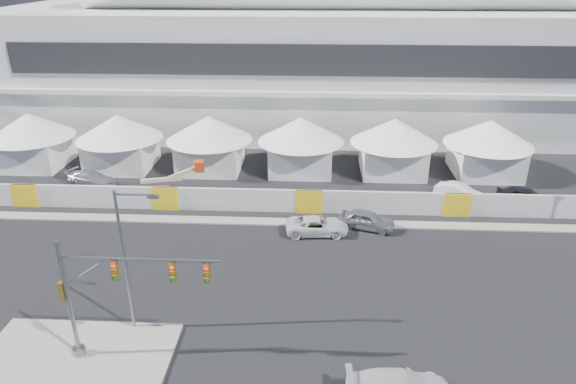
{
  "coord_description": "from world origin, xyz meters",
  "views": [
    {
      "loc": [
        6.18,
        -23.75,
        19.02
      ],
      "look_at": [
        4.46,
        10.0,
        3.83
      ],
      "focal_mm": 32.0,
      "sensor_mm": 36.0,
      "label": 1
    }
  ],
  "objects_px": {
    "sedan_silver": "(367,220)",
    "lot_car_b": "(525,196)",
    "lot_car_a": "(460,193)",
    "traffic_mast": "(103,296)",
    "pickup_curb": "(317,226)",
    "lot_car_c": "(91,178)",
    "streetlight_median": "(127,253)",
    "boom_lift": "(157,191)"
  },
  "relations": [
    {
      "from": "lot_car_b",
      "to": "boom_lift",
      "type": "distance_m",
      "value": 31.62
    },
    {
      "from": "sedan_silver",
      "to": "streetlight_median",
      "type": "height_order",
      "value": "streetlight_median"
    },
    {
      "from": "pickup_curb",
      "to": "lot_car_a",
      "type": "relative_size",
      "value": 1.13
    },
    {
      "from": "pickup_curb",
      "to": "lot_car_a",
      "type": "xyz_separation_m",
      "value": [
        12.4,
        6.71,
        0.03
      ]
    },
    {
      "from": "lot_car_b",
      "to": "streetlight_median",
      "type": "relative_size",
      "value": 0.56
    },
    {
      "from": "sedan_silver",
      "to": "boom_lift",
      "type": "xyz_separation_m",
      "value": [
        -17.78,
        4.21,
        0.16
      ]
    },
    {
      "from": "pickup_curb",
      "to": "traffic_mast",
      "type": "distance_m",
      "value": 17.97
    },
    {
      "from": "sedan_silver",
      "to": "lot_car_c",
      "type": "height_order",
      "value": "sedan_silver"
    },
    {
      "from": "sedan_silver",
      "to": "pickup_curb",
      "type": "distance_m",
      "value": 4.01
    },
    {
      "from": "streetlight_median",
      "to": "boom_lift",
      "type": "height_order",
      "value": "streetlight_median"
    },
    {
      "from": "lot_car_a",
      "to": "lot_car_c",
      "type": "bearing_deg",
      "value": 122.02
    },
    {
      "from": "lot_car_b",
      "to": "lot_car_c",
      "type": "distance_m",
      "value": 38.73
    },
    {
      "from": "sedan_silver",
      "to": "boom_lift",
      "type": "distance_m",
      "value": 18.27
    },
    {
      "from": "lot_car_c",
      "to": "traffic_mast",
      "type": "xyz_separation_m",
      "value": [
        10.25,
        -22.32,
        3.23
      ]
    },
    {
      "from": "lot_car_b",
      "to": "streetlight_median",
      "type": "xyz_separation_m",
      "value": [
        -27.85,
        -17.68,
        4.17
      ]
    },
    {
      "from": "streetlight_median",
      "to": "lot_car_b",
      "type": "bearing_deg",
      "value": 32.4
    },
    {
      "from": "pickup_curb",
      "to": "boom_lift",
      "type": "height_order",
      "value": "boom_lift"
    },
    {
      "from": "lot_car_c",
      "to": "sedan_silver",
      "type": "bearing_deg",
      "value": -88.21
    },
    {
      "from": "lot_car_b",
      "to": "streetlight_median",
      "type": "bearing_deg",
      "value": 136.3
    },
    {
      "from": "lot_car_c",
      "to": "lot_car_b",
      "type": "bearing_deg",
      "value": -75.37
    },
    {
      "from": "pickup_curb",
      "to": "lot_car_c",
      "type": "distance_m",
      "value": 22.53
    },
    {
      "from": "sedan_silver",
      "to": "traffic_mast",
      "type": "relative_size",
      "value": 0.53
    },
    {
      "from": "lot_car_c",
      "to": "traffic_mast",
      "type": "height_order",
      "value": "traffic_mast"
    },
    {
      "from": "lot_car_a",
      "to": "traffic_mast",
      "type": "height_order",
      "value": "traffic_mast"
    },
    {
      "from": "lot_car_a",
      "to": "traffic_mast",
      "type": "bearing_deg",
      "value": 166.64
    },
    {
      "from": "sedan_silver",
      "to": "pickup_curb",
      "type": "bearing_deg",
      "value": 123.22
    },
    {
      "from": "lot_car_a",
      "to": "streetlight_median",
      "type": "bearing_deg",
      "value": 163.89
    },
    {
      "from": "lot_car_c",
      "to": "streetlight_median",
      "type": "relative_size",
      "value": 0.55
    },
    {
      "from": "streetlight_median",
      "to": "lot_car_a",
      "type": "bearing_deg",
      "value": 39.22
    },
    {
      "from": "lot_car_b",
      "to": "lot_car_c",
      "type": "bearing_deg",
      "value": 100.54
    },
    {
      "from": "lot_car_a",
      "to": "lot_car_b",
      "type": "height_order",
      "value": "lot_car_b"
    },
    {
      "from": "sedan_silver",
      "to": "lot_car_b",
      "type": "xyz_separation_m",
      "value": [
        13.83,
        4.94,
        0.07
      ]
    },
    {
      "from": "lot_car_b",
      "to": "boom_lift",
      "type": "xyz_separation_m",
      "value": [
        -31.61,
        -0.73,
        0.09
      ]
    },
    {
      "from": "sedan_silver",
      "to": "lot_car_c",
      "type": "distance_m",
      "value": 25.86
    },
    {
      "from": "sedan_silver",
      "to": "lot_car_a",
      "type": "height_order",
      "value": "sedan_silver"
    },
    {
      "from": "streetlight_median",
      "to": "boom_lift",
      "type": "distance_m",
      "value": 17.83
    },
    {
      "from": "sedan_silver",
      "to": "boom_lift",
      "type": "bearing_deg",
      "value": 94.78
    },
    {
      "from": "pickup_curb",
      "to": "lot_car_b",
      "type": "xyz_separation_m",
      "value": [
        17.7,
        5.99,
        0.14
      ]
    },
    {
      "from": "pickup_curb",
      "to": "boom_lift",
      "type": "xyz_separation_m",
      "value": [
        -13.91,
        5.26,
        0.23
      ]
    },
    {
      "from": "lot_car_b",
      "to": "pickup_curb",
      "type": "bearing_deg",
      "value": 122.59
    },
    {
      "from": "traffic_mast",
      "to": "streetlight_median",
      "type": "distance_m",
      "value": 2.67
    },
    {
      "from": "sedan_silver",
      "to": "boom_lift",
      "type": "height_order",
      "value": "boom_lift"
    }
  ]
}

